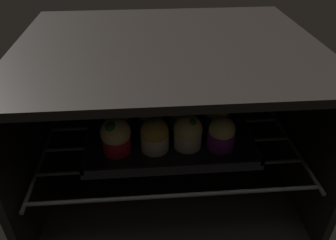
% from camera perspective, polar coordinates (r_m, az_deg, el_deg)
% --- Properties ---
extents(oven_cavity, '(0.59, 0.47, 0.37)m').
position_cam_1_polar(oven_cavity, '(0.77, -0.24, 1.47)').
color(oven_cavity, black).
rests_on(oven_cavity, ground).
extents(oven_rack, '(0.55, 0.42, 0.01)m').
position_cam_1_polar(oven_rack, '(0.76, 0.01, -2.43)').
color(oven_rack, '#4C494C').
rests_on(oven_rack, oven_cavity).
extents(baking_tray, '(0.36, 0.28, 0.02)m').
position_cam_1_polar(baking_tray, '(0.75, 0.00, -1.69)').
color(baking_tray, black).
rests_on(baking_tray, oven_rack).
extents(muffin_row0_col0, '(0.06, 0.06, 0.08)m').
position_cam_1_polar(muffin_row0_col0, '(0.67, -9.06, -2.78)').
color(muffin_row0_col0, red).
rests_on(muffin_row0_col0, baking_tray).
extents(muffin_row0_col1, '(0.06, 0.06, 0.07)m').
position_cam_1_polar(muffin_row0_col1, '(0.67, -2.36, -2.64)').
color(muffin_row0_col1, silver).
rests_on(muffin_row0_col1, baking_tray).
extents(muffin_row0_col2, '(0.06, 0.06, 0.07)m').
position_cam_1_polar(muffin_row0_col2, '(0.68, 3.49, -2.16)').
color(muffin_row0_col2, silver).
rests_on(muffin_row0_col2, baking_tray).
extents(muffin_row0_col3, '(0.06, 0.06, 0.07)m').
position_cam_1_polar(muffin_row0_col3, '(0.68, 9.28, -2.35)').
color(muffin_row0_col3, '#7A238C').
rests_on(muffin_row0_col3, baking_tray).
extents(muffin_row1_col0, '(0.06, 0.06, 0.08)m').
position_cam_1_polar(muffin_row1_col0, '(0.73, -8.66, 0.72)').
color(muffin_row1_col0, '#1928B7').
rests_on(muffin_row1_col0, baking_tray).
extents(muffin_row1_col1, '(0.06, 0.06, 0.08)m').
position_cam_1_polar(muffin_row1_col1, '(0.73, -2.95, 0.71)').
color(muffin_row1_col1, '#1928B7').
rests_on(muffin_row1_col1, baking_tray).
extents(muffin_row1_col2, '(0.06, 0.06, 0.08)m').
position_cam_1_polar(muffin_row1_col2, '(0.73, 2.49, 1.18)').
color(muffin_row1_col2, '#0C8C84').
rests_on(muffin_row1_col2, baking_tray).
extents(muffin_row1_col3, '(0.06, 0.06, 0.07)m').
position_cam_1_polar(muffin_row1_col3, '(0.74, 8.44, 1.11)').
color(muffin_row1_col3, '#1928B7').
rests_on(muffin_row1_col3, baking_tray).
extents(muffin_row2_col0, '(0.06, 0.06, 0.08)m').
position_cam_1_polar(muffin_row2_col0, '(0.79, -8.40, 3.31)').
color(muffin_row2_col0, silver).
rests_on(muffin_row2_col0, baking_tray).
extents(muffin_row2_col1, '(0.06, 0.06, 0.08)m').
position_cam_1_polar(muffin_row2_col1, '(0.79, -2.91, 3.81)').
color(muffin_row2_col1, silver).
rests_on(muffin_row2_col1, baking_tray).
extents(muffin_row2_col2, '(0.06, 0.06, 0.08)m').
position_cam_1_polar(muffin_row2_col2, '(0.79, 1.98, 3.83)').
color(muffin_row2_col2, '#1928B7').
rests_on(muffin_row2_col2, baking_tray).
extents(muffin_row2_col3, '(0.06, 0.06, 0.07)m').
position_cam_1_polar(muffin_row2_col3, '(0.80, 7.39, 4.03)').
color(muffin_row2_col3, '#7A238C').
rests_on(muffin_row2_col3, baking_tray).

